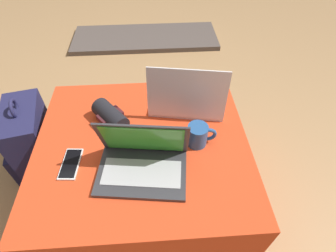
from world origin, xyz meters
TOP-DOWN VIEW (x-y plane):
  - ground_plane at (0.00, 0.00)m, footprint 14.00×14.00m
  - ottoman at (0.00, 0.00)m, footprint 0.92×0.83m
  - laptop_near at (0.01, -0.13)m, footprint 0.37×0.27m
  - laptop_far at (0.22, 0.21)m, footprint 0.38×0.31m
  - cell_phone at (-0.28, -0.09)m, footprint 0.08×0.15m
  - backpack at (-0.62, 0.23)m, footprint 0.28×0.36m
  - wrist_brace at (-0.14, 0.13)m, footprint 0.18×0.19m
  - coffee_mug at (0.24, -0.02)m, footprint 0.12×0.09m
  - fireplace_hearth at (0.00, 1.69)m, footprint 1.40×0.50m

SIDE VIEW (x-z plane):
  - ground_plane at x=0.00m, z-range 0.00..0.00m
  - fireplace_hearth at x=0.00m, z-range 0.00..0.04m
  - backpack at x=-0.62m, z-range -0.04..0.48m
  - ottoman at x=0.00m, z-range 0.00..0.45m
  - cell_phone at x=-0.28m, z-range 0.45..0.46m
  - wrist_brace at x=-0.14m, z-range 0.45..0.54m
  - laptop_near at x=0.01m, z-range 0.39..0.61m
  - coffee_mug at x=0.24m, z-range 0.45..0.55m
  - laptop_far at x=0.22m, z-range 0.37..0.64m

